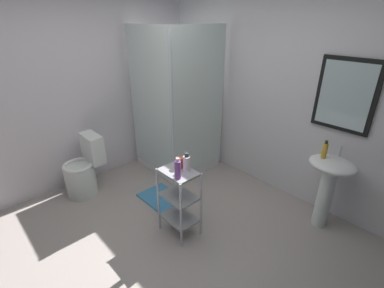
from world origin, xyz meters
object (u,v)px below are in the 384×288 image
Objects in this scene: conditioner_bottle_purple at (178,169)px; rinse_cup at (180,163)px; pedestal_sink at (329,179)px; toilet at (84,171)px; bath_mat at (163,199)px; shower_stall at (177,139)px; storage_cart at (179,197)px; lotion_bottle_white at (187,163)px; hand_soap_bottle at (325,150)px.

conditioner_bottle_purple is 1.94× the size of rinse_cup.
pedestal_sink is 2.84m from toilet.
rinse_cup is at bearing -16.04° from bath_mat.
shower_stall is 1.34m from rinse_cup.
storage_cart is at bearing -128.49° from pedestal_sink.
pedestal_sink is 1.07× the size of toilet.
pedestal_sink is at bearing 48.76° from rinse_cup.
bath_mat is (-0.51, 0.15, -0.78)m from rinse_cup.
bath_mat is at bearing 160.13° from storage_cart.
conditioner_bottle_purple is 1.09m from bath_mat.
storage_cart is 0.36m from rinse_cup.
shower_stall is 2.05m from pedestal_sink.
conditioner_bottle_purple is (1.16, -0.94, 0.37)m from shower_stall.
pedestal_sink is at bearing 56.17° from conditioner_bottle_purple.
lotion_bottle_white is (-0.92, -1.12, 0.24)m from pedestal_sink.
bath_mat is (-0.56, 0.20, -0.43)m from storage_cart.
conditioner_bottle_purple reaches higher than rinse_cup.
rinse_cup is (-0.05, 0.06, 0.36)m from storage_cart.
toilet is at bearing -167.14° from conditioner_bottle_purple.
rinse_cup is at bearing -129.55° from hand_soap_bottle.
rinse_cup is (-1.00, -1.14, 0.21)m from pedestal_sink.
rinse_cup is at bearing -166.83° from lotion_bottle_white.
hand_soap_bottle is (0.86, 1.16, 0.45)m from storage_cart.
storage_cart reaches higher than bath_mat.
toilet is at bearing -160.25° from rinse_cup.
pedestal_sink is 1.53m from rinse_cup.
toilet is at bearing -145.17° from pedestal_sink.
shower_stall is 1.37m from storage_cart.
pedestal_sink is 7.59× the size of rinse_cup.
toilet is at bearing -103.43° from shower_stall.
rinse_cup is (1.02, -0.80, 0.33)m from shower_stall.
shower_stall reaches higher than toilet.
toilet is at bearing -163.01° from storage_cart.
shower_stall is 1.54m from conditioner_bottle_purple.
shower_stall is at bearing 144.55° from lotion_bottle_white.
storage_cart is at bearing -38.86° from shower_stall.
lotion_bottle_white is at bearing 13.17° from rinse_cup.
bath_mat is (-0.66, 0.29, -0.82)m from conditioner_bottle_purple.
hand_soap_bottle is at bearing 33.80° from bath_mat.
conditioner_bottle_purple is 0.35× the size of bath_mat.
conditioner_bottle_purple is (-0.77, -1.24, -0.06)m from hand_soap_bottle.
bath_mat is at bearing 156.28° from conditioner_bottle_purple.
bath_mat is (0.50, -0.65, -0.45)m from shower_stall.
pedestal_sink reaches higher than storage_cart.
shower_stall reaches higher than lotion_bottle_white.
shower_stall is at bearing -170.48° from pedestal_sink.
rinse_cup reaches higher than pedestal_sink.
rinse_cup is (-0.14, 0.14, -0.04)m from conditioner_bottle_purple.
pedestal_sink is at bearing 23.20° from hand_soap_bottle.
toilet is 1.57m from lotion_bottle_white.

